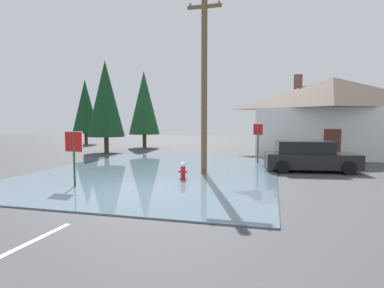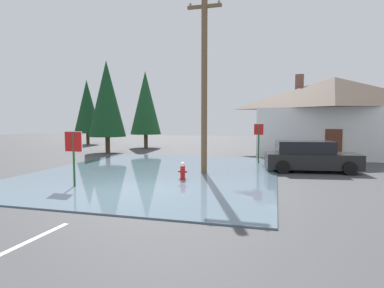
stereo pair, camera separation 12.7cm
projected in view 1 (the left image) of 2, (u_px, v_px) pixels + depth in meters
The scene contains 13 objects.
ground_plane at pixel (128, 193), 11.45m from camera, with size 80.00×80.00×0.10m, color #424244.
flood_puddle at pixel (158, 172), 15.60m from camera, with size 11.35×13.95×0.05m, color slate.
lane_stop_bar at pixel (125, 204), 9.80m from camera, with size 3.48×0.30×0.01m, color silver.
lane_center_stripe at pixel (13, 251), 6.29m from camera, with size 3.38×0.14×0.01m, color silver.
stop_sign_near at pixel (74, 148), 12.00m from camera, with size 0.79×0.08×2.15m.
fire_hydrant at pixel (183, 171), 13.57m from camera, with size 0.39×0.34×0.79m.
utility_pole at pixel (204, 82), 14.86m from camera, with size 1.60×0.28×8.38m.
stop_sign_far at pixel (258, 135), 18.67m from camera, with size 0.59×0.34×2.35m.
house at pixel (332, 115), 22.75m from camera, with size 11.35×7.86×6.05m.
parked_car at pixel (309, 157), 15.94m from camera, with size 4.65×2.44×1.53m.
pine_tree_tall_left at pixel (144, 103), 29.00m from camera, with size 2.80×2.80×6.99m.
pine_tree_mid_left at pixel (85, 107), 32.84m from camera, with size 2.67×2.67×6.69m.
pine_tree_short_left at pixel (106, 99), 24.45m from camera, with size 2.85×2.85×7.13m.
Camera 1 is at (5.02, -10.36, 2.60)m, focal length 29.74 mm.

